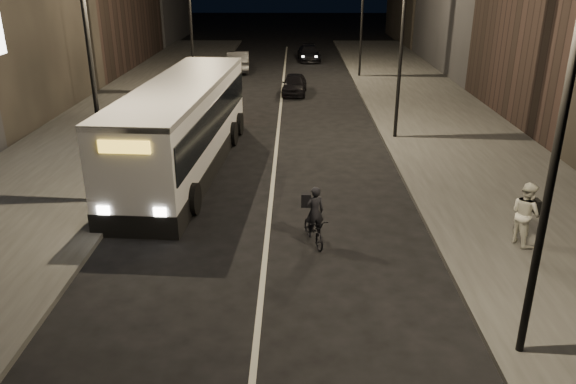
{
  "coord_description": "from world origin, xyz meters",
  "views": [
    {
      "loc": [
        0.82,
        -13.81,
        7.69
      ],
      "look_at": [
        0.64,
        1.54,
        1.5
      ],
      "focal_mm": 35.0,
      "sensor_mm": 36.0,
      "label": 1
    }
  ],
  "objects_px": {
    "pedestrian_woman": "(526,214)",
    "car_mid": "(238,61)",
    "streetlight_left_near": "(97,47)",
    "streetlight_right_far": "(359,2)",
    "city_bus": "(184,123)",
    "streetlight_left_far": "(194,7)",
    "car_near": "(294,84)",
    "car_far": "(309,53)",
    "streetlight_right_mid": "(397,23)",
    "cyclist_on_bicycle": "(314,225)",
    "streetlight_right_near": "(549,108)"
  },
  "relations": [
    {
      "from": "car_far",
      "to": "cyclist_on_bicycle",
      "type": "bearing_deg",
      "value": -95.55
    },
    {
      "from": "city_bus",
      "to": "cyclist_on_bicycle",
      "type": "height_order",
      "value": "city_bus"
    },
    {
      "from": "streetlight_left_near",
      "to": "car_mid",
      "type": "bearing_deg",
      "value": 86.28
    },
    {
      "from": "streetlight_right_near",
      "to": "city_bus",
      "type": "height_order",
      "value": "streetlight_right_near"
    },
    {
      "from": "streetlight_right_mid",
      "to": "streetlight_left_far",
      "type": "xyz_separation_m",
      "value": [
        -10.66,
        10.0,
        0.0
      ]
    },
    {
      "from": "streetlight_right_mid",
      "to": "streetlight_left_far",
      "type": "bearing_deg",
      "value": 136.84
    },
    {
      "from": "streetlight_left_near",
      "to": "pedestrian_woman",
      "type": "distance_m",
      "value": 13.83
    },
    {
      "from": "streetlight_left_far",
      "to": "city_bus",
      "type": "distance_m",
      "value": 14.64
    },
    {
      "from": "pedestrian_woman",
      "to": "car_mid",
      "type": "relative_size",
      "value": 0.4
    },
    {
      "from": "streetlight_left_far",
      "to": "cyclist_on_bicycle",
      "type": "relative_size",
      "value": 4.33
    },
    {
      "from": "streetlight_right_near",
      "to": "streetlight_right_far",
      "type": "distance_m",
      "value": 32.0
    },
    {
      "from": "streetlight_right_mid",
      "to": "car_near",
      "type": "height_order",
      "value": "streetlight_right_mid"
    },
    {
      "from": "city_bus",
      "to": "car_mid",
      "type": "relative_size",
      "value": 2.76
    },
    {
      "from": "car_near",
      "to": "car_mid",
      "type": "bearing_deg",
      "value": 120.92
    },
    {
      "from": "streetlight_left_far",
      "to": "pedestrian_woman",
      "type": "distance_m",
      "value": 25.0
    },
    {
      "from": "streetlight_right_far",
      "to": "cyclist_on_bicycle",
      "type": "bearing_deg",
      "value": -98.31
    },
    {
      "from": "car_mid",
      "to": "car_far",
      "type": "relative_size",
      "value": 1.08
    },
    {
      "from": "car_far",
      "to": "streetlight_right_mid",
      "type": "bearing_deg",
      "value": -86.73
    },
    {
      "from": "pedestrian_woman",
      "to": "cyclist_on_bicycle",
      "type": "bearing_deg",
      "value": 69.24
    },
    {
      "from": "streetlight_left_near",
      "to": "streetlight_left_far",
      "type": "relative_size",
      "value": 1.0
    },
    {
      "from": "city_bus",
      "to": "car_far",
      "type": "height_order",
      "value": "city_bus"
    },
    {
      "from": "streetlight_left_near",
      "to": "streetlight_left_far",
      "type": "distance_m",
      "value": 18.0
    },
    {
      "from": "streetlight_left_near",
      "to": "city_bus",
      "type": "xyz_separation_m",
      "value": [
        1.73,
        3.88,
        -3.46
      ]
    },
    {
      "from": "city_bus",
      "to": "pedestrian_woman",
      "type": "relative_size",
      "value": 6.97
    },
    {
      "from": "cyclist_on_bicycle",
      "to": "streetlight_left_near",
      "type": "bearing_deg",
      "value": 140.22
    },
    {
      "from": "streetlight_right_mid",
      "to": "city_bus",
      "type": "relative_size",
      "value": 0.62
    },
    {
      "from": "streetlight_right_near",
      "to": "streetlight_left_near",
      "type": "xyz_separation_m",
      "value": [
        -10.66,
        8.0,
        0.0
      ]
    },
    {
      "from": "streetlight_left_near",
      "to": "car_near",
      "type": "height_order",
      "value": "streetlight_left_near"
    },
    {
      "from": "cyclist_on_bicycle",
      "to": "car_near",
      "type": "bearing_deg",
      "value": 74.77
    },
    {
      "from": "pedestrian_woman",
      "to": "car_mid",
      "type": "bearing_deg",
      "value": 1.63
    },
    {
      "from": "cyclist_on_bicycle",
      "to": "car_far",
      "type": "distance_m",
      "value": 34.88
    },
    {
      "from": "pedestrian_woman",
      "to": "car_far",
      "type": "height_order",
      "value": "pedestrian_woman"
    },
    {
      "from": "pedestrian_woman",
      "to": "car_near",
      "type": "distance_m",
      "value": 22.35
    },
    {
      "from": "streetlight_right_far",
      "to": "car_near",
      "type": "relative_size",
      "value": 2.17
    },
    {
      "from": "car_near",
      "to": "cyclist_on_bicycle",
      "type": "bearing_deg",
      "value": -85.25
    },
    {
      "from": "streetlight_right_near",
      "to": "car_near",
      "type": "relative_size",
      "value": 2.17
    },
    {
      "from": "streetlight_left_far",
      "to": "car_near",
      "type": "bearing_deg",
      "value": 2.61
    },
    {
      "from": "car_near",
      "to": "car_far",
      "type": "bearing_deg",
      "value": 87.87
    },
    {
      "from": "streetlight_left_near",
      "to": "car_mid",
      "type": "relative_size",
      "value": 1.71
    },
    {
      "from": "car_mid",
      "to": "car_far",
      "type": "distance_m",
      "value": 7.83
    },
    {
      "from": "streetlight_right_far",
      "to": "car_far",
      "type": "height_order",
      "value": "streetlight_right_far"
    },
    {
      "from": "pedestrian_woman",
      "to": "car_far",
      "type": "distance_m",
      "value": 35.49
    },
    {
      "from": "streetlight_right_near",
      "to": "streetlight_right_far",
      "type": "relative_size",
      "value": 1.0
    },
    {
      "from": "car_mid",
      "to": "streetlight_right_far",
      "type": "bearing_deg",
      "value": 159.45
    },
    {
      "from": "streetlight_right_mid",
      "to": "streetlight_left_far",
      "type": "height_order",
      "value": "same"
    },
    {
      "from": "streetlight_left_near",
      "to": "streetlight_right_far",
      "type": "bearing_deg",
      "value": 66.04
    },
    {
      "from": "streetlight_right_far",
      "to": "car_near",
      "type": "height_order",
      "value": "streetlight_right_far"
    },
    {
      "from": "streetlight_right_near",
      "to": "car_far",
      "type": "bearing_deg",
      "value": 94.68
    },
    {
      "from": "streetlight_left_far",
      "to": "car_near",
      "type": "xyz_separation_m",
      "value": [
        6.13,
        0.28,
        -4.72
      ]
    },
    {
      "from": "cyclist_on_bicycle",
      "to": "streetlight_right_far",
      "type": "bearing_deg",
      "value": 64.81
    }
  ]
}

